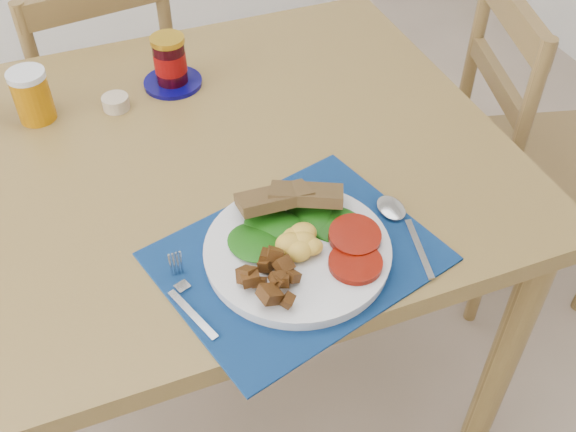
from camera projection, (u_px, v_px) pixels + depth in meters
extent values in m
cube|color=brown|center=(123.00, 180.00, 1.21)|extent=(1.40, 0.90, 0.04)
cylinder|color=brown|center=(503.00, 360.00, 1.38)|extent=(0.06, 0.06, 0.71)
cylinder|color=brown|center=(344.00, 140.00, 1.90)|extent=(0.06, 0.06, 0.71)
cube|color=brown|center=(105.00, 116.00, 1.91)|extent=(0.43, 0.42, 0.04)
cylinder|color=brown|center=(150.00, 129.00, 2.21)|extent=(0.03, 0.03, 0.38)
cylinder|color=brown|center=(52.00, 160.00, 2.10)|extent=(0.03, 0.03, 0.38)
cylinder|color=brown|center=(187.00, 183.00, 2.02)|extent=(0.03, 0.03, 0.38)
cylinder|color=brown|center=(81.00, 220.00, 1.91)|extent=(0.03, 0.03, 0.38)
cube|color=brown|center=(93.00, 1.00, 1.52)|extent=(0.35, 0.08, 0.44)
cube|color=brown|center=(538.00, 165.00, 1.75)|extent=(0.47, 0.48, 0.04)
cylinder|color=brown|center=(550.00, 179.00, 2.02)|extent=(0.03, 0.03, 0.38)
cylinder|color=brown|center=(483.00, 272.00, 1.76)|extent=(0.03, 0.03, 0.38)
cylinder|color=brown|center=(448.00, 187.00, 2.00)|extent=(0.03, 0.03, 0.38)
cube|color=brown|center=(515.00, 14.00, 1.43)|extent=(0.12, 0.35, 0.45)
cube|color=black|center=(297.00, 257.00, 1.05)|extent=(0.48, 0.41, 0.00)
cylinder|color=silver|center=(297.00, 252.00, 1.04)|extent=(0.29, 0.29, 0.02)
ellipsoid|color=#F1B53E|center=(302.00, 242.00, 1.02)|extent=(0.07, 0.06, 0.03)
cylinder|color=#8C1005|center=(355.00, 251.00, 1.02)|extent=(0.08, 0.08, 0.01)
ellipsoid|color=#0F3907|center=(294.00, 225.00, 1.06)|extent=(0.15, 0.09, 0.01)
cube|color=brown|center=(290.00, 196.00, 1.07)|extent=(0.13, 0.09, 0.04)
cube|color=#B2B5BA|center=(192.00, 315.00, 0.96)|extent=(0.05, 0.11, 0.00)
cube|color=#B2B5BA|center=(179.00, 278.00, 1.01)|extent=(0.04, 0.06, 0.00)
cube|color=#B2B5BA|center=(419.00, 248.00, 1.05)|extent=(0.04, 0.13, 0.00)
ellipsoid|color=#B2B5BA|center=(391.00, 209.00, 1.12)|extent=(0.04, 0.06, 0.01)
cylinder|color=#B66C04|center=(33.00, 97.00, 1.28)|extent=(0.07, 0.07, 0.10)
cylinder|color=#BEAA8B|center=(116.00, 103.00, 1.32)|extent=(0.05, 0.05, 0.03)
cylinder|color=#070553|center=(173.00, 82.00, 1.39)|extent=(0.12, 0.12, 0.01)
cylinder|color=black|center=(170.00, 62.00, 1.36)|extent=(0.06, 0.06, 0.09)
cylinder|color=maroon|center=(170.00, 62.00, 1.36)|extent=(0.07, 0.07, 0.04)
cylinder|color=#C09020|center=(167.00, 40.00, 1.32)|extent=(0.07, 0.07, 0.01)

